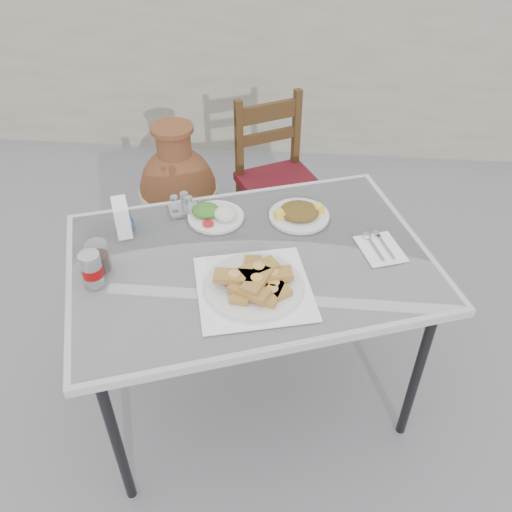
# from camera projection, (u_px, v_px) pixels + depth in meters

# --- Properties ---
(ground) EXTENTS (80.00, 80.00, 0.00)m
(ground) POSITION_uv_depth(u_px,v_px,m) (240.00, 405.00, 2.47)
(ground) COLOR slate
(ground) RESTS_ON ground
(cafe_table) EXTENTS (1.56, 1.30, 0.81)m
(cafe_table) POSITION_uv_depth(u_px,v_px,m) (251.00, 268.00, 2.05)
(cafe_table) COLOR black
(cafe_table) RESTS_ON ground
(pide_plate) EXTENTS (0.48, 0.48, 0.08)m
(pide_plate) POSITION_uv_depth(u_px,v_px,m) (254.00, 281.00, 1.86)
(pide_plate) COLOR white
(pide_plate) RESTS_ON cafe_table
(salad_rice_plate) EXTENTS (0.23, 0.23, 0.06)m
(salad_rice_plate) POSITION_uv_depth(u_px,v_px,m) (215.00, 214.00, 2.19)
(salad_rice_plate) COLOR silver
(salad_rice_plate) RESTS_ON cafe_table
(salad_chopped_plate) EXTENTS (0.25, 0.25, 0.05)m
(salad_chopped_plate) POSITION_uv_depth(u_px,v_px,m) (299.00, 213.00, 2.20)
(salad_chopped_plate) COLOR silver
(salad_chopped_plate) RESTS_ON cafe_table
(soda_can) EXTENTS (0.07, 0.07, 0.13)m
(soda_can) POSITION_uv_depth(u_px,v_px,m) (92.00, 270.00, 1.86)
(soda_can) COLOR silver
(soda_can) RESTS_ON cafe_table
(cola_glass) EXTENTS (0.08, 0.08, 0.11)m
(cola_glass) POSITION_uv_depth(u_px,v_px,m) (99.00, 258.00, 1.93)
(cola_glass) COLOR white
(cola_glass) RESTS_ON cafe_table
(napkin_holder) EXTENTS (0.10, 0.12, 0.13)m
(napkin_holder) POSITION_uv_depth(u_px,v_px,m) (122.00, 217.00, 2.09)
(napkin_holder) COLOR white
(napkin_holder) RESTS_ON cafe_table
(condiment_caddy) EXTENTS (0.15, 0.13, 0.09)m
(condiment_caddy) POSITION_uv_depth(u_px,v_px,m) (183.00, 206.00, 2.22)
(condiment_caddy) COLOR silver
(condiment_caddy) RESTS_ON cafe_table
(cutlery_napkin) EXTENTS (0.20, 0.23, 0.01)m
(cutlery_napkin) POSITION_uv_depth(u_px,v_px,m) (378.00, 246.00, 2.06)
(cutlery_napkin) COLOR white
(cutlery_napkin) RESTS_ON cafe_table
(chair) EXTENTS (0.56, 0.56, 0.93)m
(chair) POSITION_uv_depth(u_px,v_px,m) (278.00, 180.00, 3.06)
(chair) COLOR #3D2610
(chair) RESTS_ON ground
(terracotta_urn) EXTENTS (0.45, 0.45, 0.79)m
(terracotta_urn) POSITION_uv_depth(u_px,v_px,m) (179.00, 193.00, 3.16)
(terracotta_urn) COLOR brown
(terracotta_urn) RESTS_ON ground
(back_wall) EXTENTS (6.00, 0.25, 1.20)m
(back_wall) POSITION_uv_depth(u_px,v_px,m) (277.00, 71.00, 4.00)
(back_wall) COLOR #A69D8A
(back_wall) RESTS_ON ground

